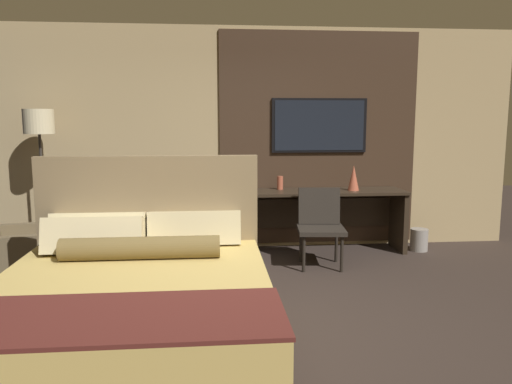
% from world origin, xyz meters
% --- Properties ---
extents(ground_plane, '(16.00, 16.00, 0.00)m').
position_xyz_m(ground_plane, '(0.00, 0.00, 0.00)').
color(ground_plane, '#332823').
extents(wall_back_tv_panel, '(7.20, 0.09, 2.80)m').
position_xyz_m(wall_back_tv_panel, '(0.15, 2.59, 1.40)').
color(wall_back_tv_panel, tan).
rests_on(wall_back_tv_panel, ground_plane).
extents(bed, '(1.85, 2.10, 1.35)m').
position_xyz_m(bed, '(-0.87, -0.46, 0.37)').
color(bed, '#33281E').
rests_on(bed, ground_plane).
extents(desk, '(2.04, 0.57, 0.78)m').
position_xyz_m(desk, '(1.05, 2.29, 0.54)').
color(desk, '#2D2319').
rests_on(desk, ground_plane).
extents(tv, '(1.22, 0.04, 0.69)m').
position_xyz_m(tv, '(1.05, 2.52, 1.58)').
color(tv, black).
extents(desk_chair, '(0.56, 0.56, 0.87)m').
position_xyz_m(desk_chair, '(0.89, 1.69, 0.52)').
color(desk_chair, '#28231E').
rests_on(desk_chair, ground_plane).
extents(armchair_by_window, '(0.84, 0.86, 0.75)m').
position_xyz_m(armchair_by_window, '(-2.39, 1.46, 0.25)').
color(armchair_by_window, brown).
rests_on(armchair_by_window, ground_plane).
extents(floor_lamp, '(0.34, 0.34, 1.77)m').
position_xyz_m(floor_lamp, '(-2.28, 2.15, 1.49)').
color(floor_lamp, '#282623').
rests_on(floor_lamp, ground_plane).
extents(vase_tall, '(0.14, 0.14, 0.31)m').
position_xyz_m(vase_tall, '(1.42, 2.21, 0.93)').
color(vase_tall, '#B2563D').
rests_on(vase_tall, desk).
extents(vase_short, '(0.07, 0.07, 0.17)m').
position_xyz_m(vase_short, '(0.53, 2.37, 0.86)').
color(vase_short, '#B2563D').
rests_on(vase_short, desk).
extents(waste_bin, '(0.22, 0.22, 0.28)m').
position_xyz_m(waste_bin, '(2.28, 2.17, 0.14)').
color(waste_bin, gray).
rests_on(waste_bin, ground_plane).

